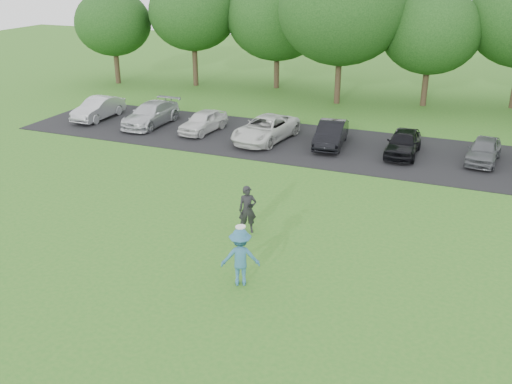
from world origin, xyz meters
TOP-DOWN VIEW (x-y plane):
  - ground at (0.00, 0.00)m, footprint 100.00×100.00m
  - parking_lot at (0.00, 13.00)m, footprint 32.00×6.50m
  - frisbee_player at (0.92, 0.12)m, footprint 1.22×0.99m
  - camera_bystander at (-0.15, 3.14)m, footprint 0.70×0.62m
  - parked_cars at (1.72, 12.99)m, footprint 28.34×5.18m
  - tree_row at (1.51, 22.76)m, footprint 42.39×9.85m

SIDE VIEW (x-z plane):
  - ground at x=0.00m, z-range 0.00..0.00m
  - parking_lot at x=0.00m, z-range 0.00..0.03m
  - parked_cars at x=1.72m, z-range -0.01..1.25m
  - camera_bystander at x=-0.15m, z-range 0.00..1.60m
  - frisbee_player at x=0.92m, z-range -0.11..1.76m
  - tree_row at x=1.51m, z-range 0.59..9.23m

